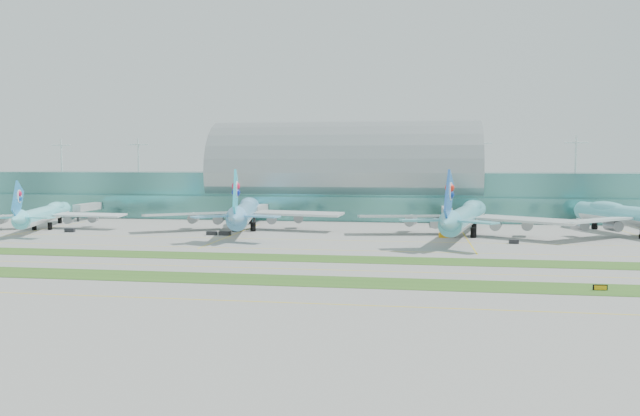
% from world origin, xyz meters
% --- Properties ---
extents(ground, '(700.00, 700.00, 0.00)m').
position_xyz_m(ground, '(0.00, 0.00, 0.00)').
color(ground, gray).
rests_on(ground, ground).
extents(terminal, '(340.00, 69.10, 36.00)m').
position_xyz_m(terminal, '(0.01, 128.79, 14.23)').
color(terminal, '#3D7A75').
rests_on(terminal, ground).
extents(grass_strip_near, '(420.00, 12.00, 0.08)m').
position_xyz_m(grass_strip_near, '(0.00, -28.00, 0.04)').
color(grass_strip_near, '#2D591E').
rests_on(grass_strip_near, ground).
extents(grass_strip_far, '(420.00, 12.00, 0.08)m').
position_xyz_m(grass_strip_far, '(0.00, 2.00, 0.04)').
color(grass_strip_far, '#2D591E').
rests_on(grass_strip_far, ground).
extents(taxiline_a, '(420.00, 0.35, 0.01)m').
position_xyz_m(taxiline_a, '(0.00, -48.00, 0.01)').
color(taxiline_a, yellow).
rests_on(taxiline_a, ground).
extents(taxiline_b, '(420.00, 0.35, 0.01)m').
position_xyz_m(taxiline_b, '(0.00, -14.00, 0.01)').
color(taxiline_b, yellow).
rests_on(taxiline_b, ground).
extents(taxiline_c, '(420.00, 0.35, 0.01)m').
position_xyz_m(taxiline_c, '(0.00, 18.00, 0.01)').
color(taxiline_c, yellow).
rests_on(taxiline_c, ground).
extents(taxiline_d, '(420.00, 0.35, 0.01)m').
position_xyz_m(taxiline_d, '(0.00, 40.00, 0.01)').
color(taxiline_d, yellow).
rests_on(taxiline_d, ground).
extents(airliner_a, '(57.19, 66.36, 18.74)m').
position_xyz_m(airliner_a, '(-102.88, 57.01, 5.78)').
color(airliner_a, '#6EE5F2').
rests_on(airliner_a, ground).
extents(airliner_b, '(70.29, 80.82, 22.39)m').
position_xyz_m(airliner_b, '(-29.00, 64.61, 6.91)').
color(airliner_b, '#62A8D8').
rests_on(airliner_b, ground).
extents(airliner_c, '(70.72, 81.35, 22.55)m').
position_xyz_m(airliner_c, '(48.53, 58.61, 6.96)').
color(airliner_c, '#5BB8C9').
rests_on(airliner_c, ground).
extents(gse_b, '(3.55, 1.99, 1.31)m').
position_xyz_m(gse_b, '(-87.96, 48.33, 0.66)').
color(gse_b, black).
rests_on(gse_b, ground).
extents(gse_c, '(3.53, 1.78, 1.31)m').
position_xyz_m(gse_c, '(-35.72, 47.30, 0.65)').
color(gse_c, black).
rests_on(gse_c, ground).
extents(gse_d, '(4.04, 2.30, 1.40)m').
position_xyz_m(gse_d, '(-31.13, 47.31, 0.70)').
color(gse_d, black).
rests_on(gse_d, ground).
extents(gse_e, '(3.43, 2.29, 1.55)m').
position_xyz_m(gse_e, '(41.33, 52.44, 0.78)').
color(gse_e, orange).
rests_on(gse_e, ground).
extents(gse_f, '(2.80, 1.66, 1.24)m').
position_xyz_m(gse_f, '(61.46, 39.98, 0.62)').
color(gse_f, black).
rests_on(gse_f, ground).
extents(taxiway_sign_east, '(2.73, 0.51, 1.15)m').
position_xyz_m(taxiway_sign_east, '(67.21, -28.76, 0.57)').
color(taxiway_sign_east, black).
rests_on(taxiway_sign_east, ground).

